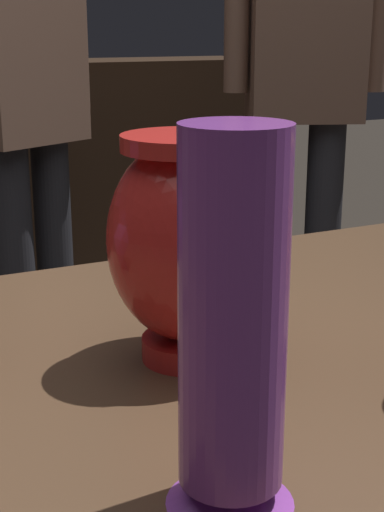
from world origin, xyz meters
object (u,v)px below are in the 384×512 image
(visitor_near_right, at_px, (305,61))
(shelf_vase_right, at_px, (53,29))
(vase_centerpiece, at_px, (186,240))
(visitor_center_back, at_px, (25,87))
(vase_right_accent, at_px, (233,334))

(visitor_near_right, bearing_deg, shelf_vase_right, -45.47)
(vase_centerpiece, bearing_deg, visitor_center_back, 81.39)
(vase_centerpiece, bearing_deg, vase_right_accent, -108.41)
(vase_centerpiece, height_order, visitor_center_back, visitor_center_back)
(vase_centerpiece, distance_m, shelf_vase_right, 2.37)
(vase_centerpiece, relative_size, visitor_center_back, 0.13)
(vase_right_accent, relative_size, visitor_center_back, 0.16)
(vase_right_accent, xyz_separation_m, visitor_near_right, (1.05, 1.48, 0.09))
(visitor_center_back, relative_size, visitor_near_right, 0.94)
(visitor_center_back, bearing_deg, vase_centerpiece, 55.35)
(shelf_vase_right, bearing_deg, vase_right_accent, -103.70)
(vase_centerpiece, distance_m, visitor_center_back, 1.54)
(visitor_near_right, bearing_deg, vase_centerpiece, 73.86)
(vase_right_accent, xyz_separation_m, visitor_center_back, (0.31, 1.75, 0.03))
(vase_right_accent, bearing_deg, visitor_near_right, 54.63)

